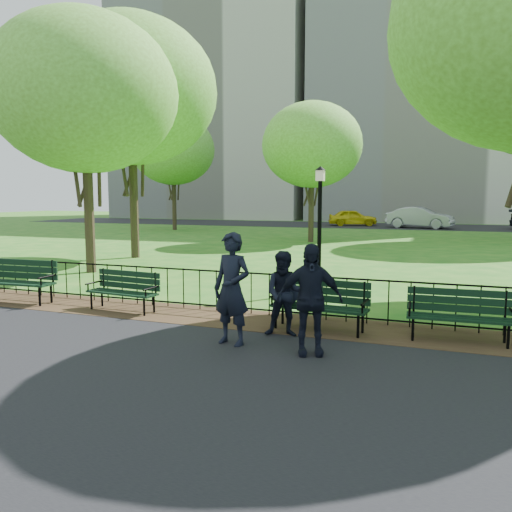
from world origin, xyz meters
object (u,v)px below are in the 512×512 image
(park_bench_left_a, at_px, (125,286))
(person_right, at_px, (310,299))
(person_left, at_px, (232,289))
(tree_mid_w, at_px, (131,91))
(park_bench_right_a, at_px, (459,310))
(lamppost, at_px, (320,224))
(tree_far_w, at_px, (173,150))
(person_mid, at_px, (285,294))
(park_bench_main, at_px, (306,296))
(tree_far_c, at_px, (312,145))
(park_bench_left_b, at_px, (19,276))
(tree_near_w, at_px, (84,93))
(taxi, at_px, (353,218))
(sedan_silver, at_px, (420,218))

(park_bench_left_a, distance_m, person_right, 4.77)
(person_left, bearing_deg, tree_mid_w, 143.24)
(tree_mid_w, distance_m, person_right, 14.87)
(park_bench_right_a, relative_size, tree_mid_w, 0.18)
(park_bench_right_a, distance_m, person_left, 3.89)
(lamppost, bearing_deg, tree_far_w, 127.75)
(person_left, height_order, person_mid, person_left)
(park_bench_main, xyz_separation_m, lamppost, (-0.59, 3.68, 1.12))
(tree_far_c, bearing_deg, person_right, -76.21)
(tree_far_w, bearing_deg, park_bench_left_b, -68.92)
(person_mid, bearing_deg, tree_near_w, 134.97)
(tree_far_c, bearing_deg, person_mid, -77.54)
(park_bench_left_a, bearing_deg, park_bench_main, 2.95)
(tree_far_w, xyz_separation_m, person_right, (16.39, -24.94, -4.93))
(person_right, bearing_deg, taxi, 78.21)
(person_right, relative_size, taxi, 0.44)
(park_bench_main, bearing_deg, park_bench_left_a, -178.00)
(lamppost, height_order, person_right, lamppost)
(park_bench_left_a, height_order, park_bench_right_a, park_bench_right_a)
(sedan_silver, bearing_deg, park_bench_right_a, -164.39)
(park_bench_right_a, relative_size, tree_far_c, 0.23)
(park_bench_left_b, height_order, tree_mid_w, tree_mid_w)
(lamppost, bearing_deg, tree_far_c, 104.68)
(tree_far_w, bearing_deg, lamppost, -52.25)
(person_left, height_order, person_right, person_left)
(park_bench_right_a, bearing_deg, taxi, 100.07)
(tree_far_c, distance_m, sedan_silver, 15.64)
(park_bench_left_a, bearing_deg, person_mid, -5.42)
(tree_mid_w, bearing_deg, person_left, -49.27)
(park_bench_right_a, xyz_separation_m, taxi, (-7.12, 32.84, 0.14))
(park_bench_right_a, bearing_deg, lamppost, 130.70)
(tree_far_c, height_order, person_mid, tree_far_c)
(lamppost, distance_m, taxi, 29.62)
(person_right, bearing_deg, tree_far_c, 83.90)
(park_bench_left_a, distance_m, lamppost, 5.08)
(person_mid, distance_m, sedan_silver, 32.25)
(park_bench_left_b, relative_size, person_left, 1.03)
(sedan_silver, bearing_deg, lamppost, -170.62)
(tree_near_w, relative_size, tree_far_w, 0.98)
(tree_far_c, xyz_separation_m, sedan_silver, (5.13, 14.12, -4.34))
(park_bench_left_b, height_order, lamppost, lamppost)
(person_mid, bearing_deg, tree_far_w, 109.91)
(park_bench_left_a, xyz_separation_m, lamppost, (3.47, 3.50, 1.22))
(person_mid, height_order, person_right, person_right)
(lamppost, height_order, tree_near_w, tree_near_w)
(park_bench_right_a, relative_size, person_left, 0.92)
(park_bench_left_a, xyz_separation_m, tree_far_w, (-11.90, 23.36, 5.28))
(person_mid, bearing_deg, tree_far_c, 89.21)
(tree_near_w, xyz_separation_m, tree_far_c, (4.14, 13.07, -0.51))
(tree_mid_w, height_order, taxi, tree_mid_w)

